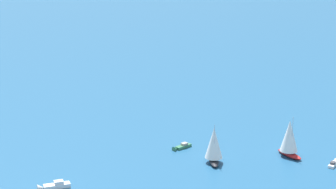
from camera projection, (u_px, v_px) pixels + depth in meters
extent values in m
ellipsoid|color=#B21E1E|center=(290.00, 154.00, 211.98)|extent=(10.75, 6.12, 1.45)
cylinder|color=#B2B2B7|center=(292.00, 135.00, 209.50)|extent=(0.14, 0.14, 11.93)
cone|color=white|center=(289.00, 136.00, 210.72)|extent=(7.25, 7.25, 10.14)
ellipsoid|color=black|center=(214.00, 161.00, 206.45)|extent=(10.26, 4.45, 1.39)
cylinder|color=#B2B2B7|center=(214.00, 142.00, 203.97)|extent=(0.14, 0.14, 11.42)
cone|color=white|center=(214.00, 143.00, 205.32)|extent=(6.32, 6.32, 9.71)
cube|color=#33704C|center=(183.00, 147.00, 219.48)|extent=(4.45, 5.97, 0.93)
cone|color=#33704C|center=(175.00, 149.00, 217.20)|extent=(2.34, 2.20, 1.86)
cube|color=gray|center=(184.00, 144.00, 219.54)|extent=(2.29, 2.50, 0.70)
cube|color=white|center=(333.00, 165.00, 204.37)|extent=(5.01, 4.80, 0.84)
cone|color=white|center=(336.00, 161.00, 207.05)|extent=(2.13, 2.15, 1.68)
cube|color=#38383D|center=(333.00, 163.00, 203.83)|extent=(2.27, 2.24, 0.63)
cube|color=white|center=(57.00, 186.00, 188.53)|extent=(3.29, 7.67, 1.19)
cone|color=white|center=(41.00, 188.00, 187.04)|extent=(2.60, 2.19, 2.38)
cube|color=silver|center=(59.00, 182.00, 188.42)|extent=(2.21, 2.82, 0.89)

